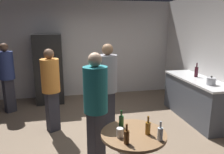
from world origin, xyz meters
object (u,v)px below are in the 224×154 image
at_px(plastic_cup_white, 120,133).
at_px(person_in_navy_shirt, 7,73).
at_px(refrigerator, 49,69).
at_px(beer_bottle_brown, 127,136).
at_px(person_in_orange_shirt, 51,84).
at_px(beer_bottle_clear, 160,133).
at_px(beer_bottle_amber, 148,128).
at_px(wine_bottle_on_counter, 196,72).
at_px(foreground_table, 133,141).
at_px(person_in_gray_shirt, 108,83).
at_px(beer_bottle_green, 121,121).
at_px(person_in_teal_shirt, 96,101).
at_px(kettle, 211,81).

xyz_separation_m(plastic_cup_white, person_in_navy_shirt, (-1.92, 3.02, 0.16)).
xyz_separation_m(refrigerator, plastic_cup_white, (1.02, -3.58, -0.11)).
distance_m(plastic_cup_white, person_in_navy_shirt, 3.59).
distance_m(beer_bottle_brown, person_in_orange_shirt, 2.19).
xyz_separation_m(beer_bottle_clear, person_in_orange_shirt, (-1.30, 2.00, 0.11)).
distance_m(beer_bottle_amber, person_in_orange_shirt, 2.21).
height_order(beer_bottle_clear, person_in_navy_shirt, person_in_navy_shirt).
bearing_deg(person_in_orange_shirt, beer_bottle_clear, 4.11).
distance_m(wine_bottle_on_counter, person_in_orange_shirt, 3.10).
bearing_deg(plastic_cup_white, foreground_table, 18.03).
distance_m(beer_bottle_brown, person_in_gray_shirt, 1.63).
height_order(beer_bottle_clear, person_in_orange_shirt, person_in_orange_shirt).
bearing_deg(plastic_cup_white, person_in_gray_shirt, 84.49).
relative_size(beer_bottle_amber, plastic_cup_white, 2.09).
xyz_separation_m(beer_bottle_green, person_in_navy_shirt, (-2.00, 2.79, 0.13)).
bearing_deg(foreground_table, person_in_orange_shirt, 120.89).
xyz_separation_m(refrigerator, person_in_teal_shirt, (0.82, -2.96, 0.07)).
height_order(beer_bottle_green, person_in_gray_shirt, person_in_gray_shirt).
bearing_deg(beer_bottle_clear, foreground_table, 136.55).
relative_size(refrigerator, plastic_cup_white, 16.36).
relative_size(beer_bottle_clear, person_in_navy_shirt, 0.14).
bearing_deg(beer_bottle_brown, person_in_navy_shirt, 121.68).
xyz_separation_m(kettle, plastic_cup_white, (-2.12, -1.28, -0.18)).
xyz_separation_m(kettle, beer_bottle_brown, (-2.09, -1.44, -0.15)).
distance_m(wine_bottle_on_counter, beer_bottle_clear, 2.78).
bearing_deg(plastic_cup_white, beer_bottle_amber, -0.63).
bearing_deg(beer_bottle_green, kettle, 27.10).
xyz_separation_m(beer_bottle_amber, person_in_navy_shirt, (-2.26, 3.03, 0.13)).
bearing_deg(person_in_teal_shirt, plastic_cup_white, -21.87).
relative_size(beer_bottle_green, person_in_gray_shirt, 0.14).
height_order(foreground_table, person_in_teal_shirt, person_in_teal_shirt).
distance_m(refrigerator, kettle, 3.89).
bearing_deg(person_in_gray_shirt, person_in_orange_shirt, -122.21).
bearing_deg(plastic_cup_white, refrigerator, 105.89).
height_order(beer_bottle_brown, plastic_cup_white, beer_bottle_brown).
bearing_deg(person_in_teal_shirt, foreground_table, -4.96).
bearing_deg(refrigerator, beer_bottle_clear, -68.89).
relative_size(kettle, person_in_orange_shirt, 0.15).
distance_m(refrigerator, beer_bottle_green, 3.52).
height_order(person_in_teal_shirt, person_in_orange_shirt, person_in_teal_shirt).
bearing_deg(plastic_cup_white, person_in_navy_shirt, 122.43).
bearing_deg(beer_bottle_green, beer_bottle_clear, -49.26).
distance_m(foreground_table, beer_bottle_clear, 0.38).
relative_size(beer_bottle_green, beer_bottle_clear, 1.00).
xyz_separation_m(wine_bottle_on_counter, person_in_gray_shirt, (-2.09, -0.47, -0.02)).
xyz_separation_m(beer_bottle_clear, plastic_cup_white, (-0.43, 0.17, -0.03)).
relative_size(foreground_table, beer_bottle_green, 3.48).
relative_size(beer_bottle_brown, plastic_cup_white, 2.09).
bearing_deg(foreground_table, beer_bottle_green, 121.53).
bearing_deg(foreground_table, person_in_teal_shirt, 124.21).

